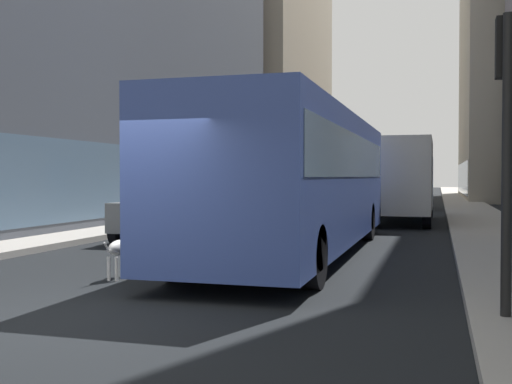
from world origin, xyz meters
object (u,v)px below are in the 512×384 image
Objects in this scene: transit_bus at (299,174)px; car_silver_sedan at (412,193)px; traffic_light_near at (507,114)px; car_black_suv at (301,194)px; car_red_coupe at (399,188)px; car_blue_hatchback at (344,192)px; box_truck at (401,178)px; car_white_van at (391,190)px; car_grey_wagon at (177,209)px; dalmatian_dog at (121,248)px.

transit_bus is 20.75m from car_silver_sedan.
traffic_light_near is at bearing -85.48° from car_silver_sedan.
car_black_suv is 25.72m from traffic_light_near.
car_blue_hatchback is at bearing -100.54° from car_red_coupe.
box_truck is (4.00, -12.96, 0.84)m from car_blue_hatchback.
car_white_van is 1.15× the size of traffic_light_near.
transit_bus is at bearing -90.00° from car_white_van.
car_black_suv and car_silver_sedan have the same top height.
car_red_coupe is at bearing 95.02° from traffic_light_near.
box_truck reaches higher than car_grey_wagon.
car_white_van is 8.06m from car_red_coupe.
transit_bus is at bearing -90.00° from car_red_coupe.
car_silver_sedan is 10.31m from box_truck.
transit_bus is 1.54× the size of box_truck.
box_truck is at bearing 81.25° from transit_bus.
car_black_suv is at bearing -112.58° from car_white_van.
traffic_light_near is (3.70, -5.90, 0.66)m from transit_bus.
car_white_van is 17.90m from box_truck.
transit_bus is 11.98× the size of dalmatian_dog.
car_silver_sedan is (1.60, 20.67, -0.95)m from transit_bus.
car_red_coupe is (0.00, 8.06, 0.01)m from car_white_van.
car_grey_wagon is 0.99× the size of car_red_coupe.
car_silver_sedan is at bearing 72.98° from car_grey_wagon.
car_red_coupe is (0.00, 36.26, -0.95)m from transit_bus.
car_blue_hatchback is at bearing 95.87° from transit_bus.
car_black_suv is 22.74m from dalmatian_dog.
box_truck is 15.01m from dalmatian_dog.
dalmatian_dog is at bearing -118.18° from transit_bus.
car_white_van is 0.82× the size of car_red_coupe.
car_grey_wagon is at bearing -98.81° from car_white_van.
car_silver_sedan is (5.60, 18.29, -0.00)m from car_grey_wagon.
car_grey_wagon is at bearing 132.92° from traffic_light_near.
box_truck is (1.60, -25.86, 0.84)m from car_red_coupe.
box_truck is 2.21× the size of traffic_light_near.
traffic_light_near is at bearing -84.98° from car_red_coupe.
transit_bus and box_truck have the same top height.
car_black_suv is at bearing 94.58° from dalmatian_dog.
dalmatian_dog is (-2.19, -4.08, -1.26)m from transit_bus.
transit_bus is 2.43× the size of car_grey_wagon.
car_grey_wagon is at bearing -94.36° from car_blue_hatchback.
car_black_suv is 18.12m from car_red_coupe.
transit_bus reaches higher than dalmatian_dog.
car_blue_hatchback is (1.60, 20.98, 0.00)m from car_grey_wagon.
car_white_van is at bearing 102.00° from car_silver_sedan.
car_grey_wagon and car_black_suv have the same top height.
dalmatian_dog is at bearing -93.87° from car_white_van.
dalmatian_dog is (-2.19, -32.28, -0.31)m from car_white_van.
transit_bus reaches higher than car_silver_sedan.
car_white_van is 0.99× the size of car_black_suv.
car_silver_sedan and car_red_coupe have the same top height.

